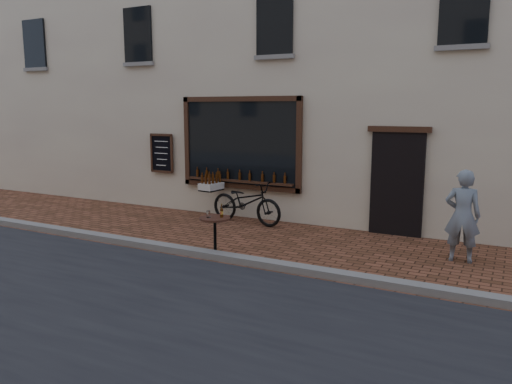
% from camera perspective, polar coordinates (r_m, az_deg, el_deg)
% --- Properties ---
extents(ground, '(90.00, 90.00, 0.00)m').
position_cam_1_polar(ground, '(8.69, -2.01, -8.50)').
color(ground, '#4E2B19').
rests_on(ground, ground).
extents(kerb, '(90.00, 0.25, 0.12)m').
position_cam_1_polar(kerb, '(8.84, -1.37, -7.77)').
color(kerb, slate).
rests_on(kerb, ground).
extents(shop_building, '(28.00, 6.20, 10.00)m').
position_cam_1_polar(shop_building, '(14.45, 11.43, 18.58)').
color(shop_building, beige).
rests_on(shop_building, ground).
extents(cargo_bicycle, '(2.29, 0.91, 1.09)m').
position_cam_1_polar(cargo_bicycle, '(11.76, -1.26, -1.09)').
color(cargo_bicycle, black).
rests_on(cargo_bicycle, ground).
extents(bistro_table, '(0.57, 0.57, 0.97)m').
position_cam_1_polar(bistro_table, '(9.18, -4.70, -4.17)').
color(bistro_table, black).
rests_on(bistro_table, ground).
extents(pedestrian, '(0.63, 0.43, 1.65)m').
position_cam_1_polar(pedestrian, '(9.49, 22.53, -2.53)').
color(pedestrian, slate).
rests_on(pedestrian, ground).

